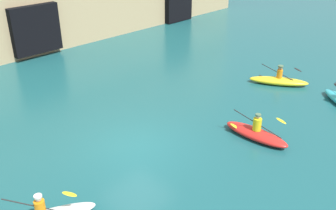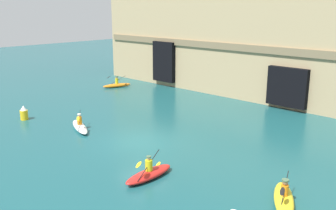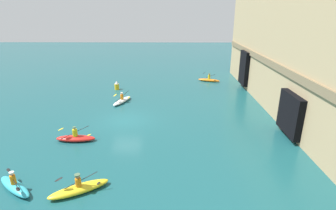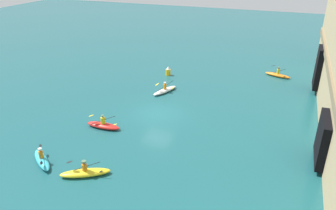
# 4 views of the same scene
# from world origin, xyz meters

# --- Properties ---
(ground_plane) EXTENTS (120.00, 120.00, 0.00)m
(ground_plane) POSITION_xyz_m (0.00, 0.00, 0.00)
(ground_plane) COLOR #195156
(kayak_orange) EXTENTS (1.56, 3.00, 1.20)m
(kayak_orange) POSITION_xyz_m (-13.51, 9.06, 0.23)
(kayak_orange) COLOR orange
(kayak_orange) RESTS_ON ground
(kayak_red) EXTENTS (0.87, 2.86, 1.16)m
(kayak_red) POSITION_xyz_m (3.88, -3.06, 0.25)
(kayak_red) COLOR red
(kayak_red) RESTS_ON ground
(kayak_yellow) EXTENTS (2.25, 3.11, 1.11)m
(kayak_yellow) POSITION_xyz_m (9.65, -0.87, 0.24)
(kayak_yellow) COLOR yellow
(kayak_yellow) RESTS_ON ground
(kayak_white) EXTENTS (3.23, 1.82, 1.13)m
(kayak_white) POSITION_xyz_m (-4.73, -1.17, 0.22)
(kayak_white) COLOR white
(kayak_white) RESTS_ON ground
(kayak_cyan) EXTENTS (2.24, 2.72, 1.11)m
(kayak_cyan) POSITION_xyz_m (9.50, -4.39, 0.24)
(kayak_cyan) COLOR #33B2C6
(kayak_cyan) RESTS_ON ground
(marker_buoy) EXTENTS (0.54, 0.54, 1.06)m
(marker_buoy) POSITION_xyz_m (-9.54, -2.67, 0.49)
(marker_buoy) COLOR yellow
(marker_buoy) RESTS_ON ground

